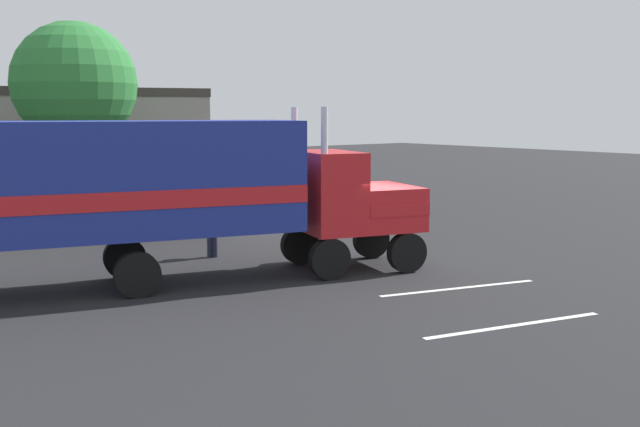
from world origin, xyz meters
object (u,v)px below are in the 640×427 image
at_px(parked_bus, 58,178).
at_px(tree_left, 75,84).
at_px(person_bystander, 212,228).
at_px(semi_truck, 132,187).

height_order(parked_bus, tree_left, tree_left).
relative_size(parked_bus, tree_left, 1.28).
bearing_deg(person_bystander, parked_bus, 109.66).
distance_m(semi_truck, parked_bus, 8.89).
distance_m(parked_bus, tree_left, 11.27).
relative_size(semi_truck, person_bystander, 8.77).
xyz_separation_m(person_bystander, tree_left, (1.89, 16.41, 4.81)).
relative_size(semi_truck, parked_bus, 1.28).
xyz_separation_m(semi_truck, tree_left, (5.35, 18.59, 3.18)).
height_order(person_bystander, tree_left, tree_left).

